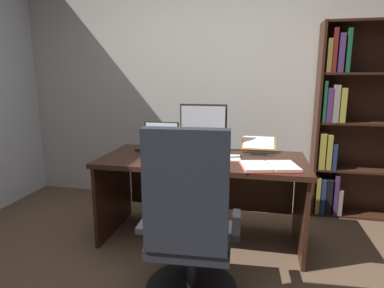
{
  "coord_description": "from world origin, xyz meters",
  "views": [
    {
      "loc": [
        0.45,
        -1.72,
        1.39
      ],
      "look_at": [
        -0.08,
        0.82,
        0.86
      ],
      "focal_mm": 30.2,
      "sensor_mm": 36.0,
      "label": 1
    }
  ],
  "objects": [
    {
      "name": "computer_mouse",
      "position": [
        -0.34,
        0.71,
        0.75
      ],
      "size": [
        0.06,
        0.1,
        0.04
      ],
      "primitive_type": "ellipsoid",
      "color": "#232326",
      "rests_on": "desk"
    },
    {
      "name": "monitor",
      "position": [
        -0.04,
        1.14,
        0.94
      ],
      "size": [
        0.43,
        0.16,
        0.43
      ],
      "color": "#232326",
      "rests_on": "desk"
    },
    {
      "name": "reading_stand_with_book",
      "position": [
        0.46,
        1.19,
        0.8
      ],
      "size": [
        0.3,
        0.25,
        0.13
      ],
      "color": "#232326",
      "rests_on": "desk"
    },
    {
      "name": "pen",
      "position": [
        0.26,
        0.89,
        0.75
      ],
      "size": [
        0.13,
        0.06,
        0.01
      ],
      "primitive_type": "cylinder",
      "rotation": [
        0.0,
        1.57,
        0.36
      ],
      "color": "black",
      "rests_on": "notepad"
    },
    {
      "name": "desk",
      "position": [
        -0.0,
        0.95,
        0.54
      ],
      "size": [
        1.7,
        0.78,
        0.73
      ],
      "color": "#381E14",
      "rests_on": "ground"
    },
    {
      "name": "bookshelf",
      "position": [
        1.36,
        1.69,
        0.93
      ],
      "size": [
        0.97,
        0.26,
        1.91
      ],
      "color": "#381E14",
      "rests_on": "ground"
    },
    {
      "name": "notepad",
      "position": [
        0.24,
        0.89,
        0.74
      ],
      "size": [
        0.17,
        0.22,
        0.01
      ],
      "primitive_type": "cube",
      "rotation": [
        0.0,
        0.0,
        0.1
      ],
      "color": "white",
      "rests_on": "desk"
    },
    {
      "name": "open_binder",
      "position": [
        0.54,
        0.66,
        0.74
      ],
      "size": [
        0.47,
        0.38,
        0.02
      ],
      "rotation": [
        0.0,
        0.0,
        0.22
      ],
      "color": "#DB422D",
      "rests_on": "desk"
    },
    {
      "name": "office_chair",
      "position": [
        0.07,
        0.03,
        0.48
      ],
      "size": [
        0.63,
        0.6,
        1.13
      ],
      "rotation": [
        0.0,
        0.0,
        0.05
      ],
      "color": "#232326",
      "rests_on": "ground"
    },
    {
      "name": "wall_back",
      "position": [
        0.0,
        1.89,
        1.42
      ],
      "size": [
        5.07,
        0.12,
        2.84
      ],
      "primitive_type": "cube",
      "color": "beige",
      "rests_on": "ground"
    },
    {
      "name": "laptop",
      "position": [
        -0.47,
        1.14,
        0.78
      ],
      "size": [
        0.35,
        0.29,
        0.24
      ],
      "color": "#232326",
      "rests_on": "desk"
    },
    {
      "name": "keyboard",
      "position": [
        -0.04,
        0.71,
        0.74
      ],
      "size": [
        0.42,
        0.15,
        0.02
      ],
      "primitive_type": "cube",
      "color": "#232326",
      "rests_on": "desk"
    }
  ]
}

